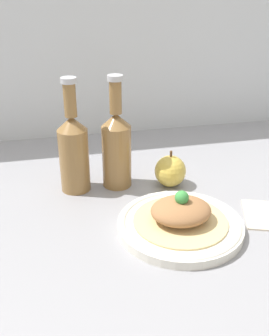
{
  "coord_description": "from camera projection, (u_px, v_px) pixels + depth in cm",
  "views": [
    {
      "loc": [
        -14.47,
        -67.79,
        46.05
      ],
      "look_at": [
        1.92,
        5.57,
        9.42
      ],
      "focal_mm": 42.0,
      "sensor_mm": 36.0,
      "label": 1
    }
  ],
  "objects": [
    {
      "name": "apple",
      "position": [
        170.0,
        171.0,
        0.95
      ],
      "size": [
        7.63,
        7.63,
        9.09
      ],
      "color": "gold",
      "rests_on": "ground_plane"
    },
    {
      "name": "cider_bottle_right",
      "position": [
        116.0,
        146.0,
        0.92
      ],
      "size": [
        6.96,
        6.96,
        26.92
      ],
      "color": "olive",
      "rests_on": "ground_plane"
    },
    {
      "name": "ground_plane",
      "position": [
        131.0,
        228.0,
        0.83
      ],
      "size": [
        180.0,
        110.0,
        4.0
      ],
      "primitive_type": "cube",
      "color": "gray"
    },
    {
      "name": "wall_backsplash",
      "position": [
        91.0,
        1.0,
        1.12
      ],
      "size": [
        180.0,
        3.0,
        80.0
      ],
      "color": "silver",
      "rests_on": "ground_plane"
    },
    {
      "name": "cider_bottle_left",
      "position": [
        74.0,
        150.0,
        0.9
      ],
      "size": [
        6.96,
        6.96,
        26.92
      ],
      "color": "olive",
      "rests_on": "ground_plane"
    },
    {
      "name": "plated_food",
      "position": [
        181.0,
        212.0,
        0.78
      ],
      "size": [
        18.97,
        18.97,
        6.99
      ],
      "color": "#D6BC7F",
      "rests_on": "plate"
    },
    {
      "name": "plate",
      "position": [
        180.0,
        224.0,
        0.79
      ],
      "size": [
        25.33,
        25.33,
        2.19
      ],
      "color": "silver",
      "rests_on": "ground_plane"
    }
  ]
}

